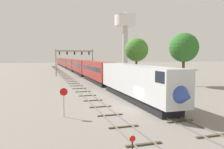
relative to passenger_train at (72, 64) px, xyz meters
The scene contains 9 objects.
ground_plane 74.11m from the passenger_train, 91.55° to the right, with size 400.00×400.00×0.00m, color gray.
track_main 14.26m from the passenger_train, 90.00° to the right, with size 2.60×200.00×0.16m.
track_near 34.57m from the passenger_train, 99.18° to the right, with size 2.60×160.00×0.16m.
passenger_train is the anchor object (origin of this frame).
signal_gantry 26.26m from the passenger_train, 94.96° to the right, with size 12.10×0.49×8.28m.
water_tower 37.16m from the passenger_train, 22.74° to the left, with size 11.09×11.09×28.19m.
stop_sign 75.87m from the passenger_train, 97.57° to the right, with size 0.76×0.08×2.88m.
trackside_tree_left 59.83m from the passenger_train, 74.68° to the right, with size 5.96×5.96×10.78m.
trackside_tree_mid 45.23m from the passenger_train, 75.44° to the right, with size 6.03×6.03×10.71m.
Camera 1 is at (-9.91, -23.55, 5.96)m, focal length 36.30 mm.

